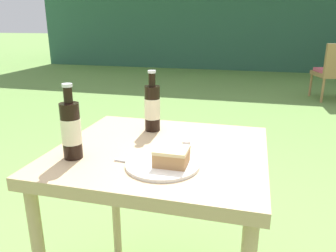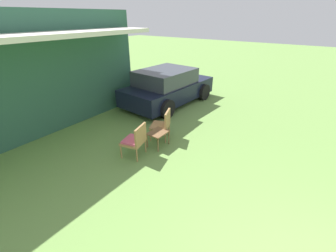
{
  "view_description": "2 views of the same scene",
  "coord_description": "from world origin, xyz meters",
  "views": [
    {
      "loc": [
        0.29,
        -1.01,
        1.14
      ],
      "look_at": [
        0.0,
        0.1,
        0.77
      ],
      "focal_mm": 35.0,
      "sensor_mm": 36.0,
      "label": 1
    },
    {
      "loc": [
        -1.95,
        0.93,
        3.18
      ],
      "look_at": [
        1.81,
        3.6,
        0.9
      ],
      "focal_mm": 24.0,
      "sensor_mm": 36.0,
      "label": 2
    }
  ],
  "objects": [
    {
      "name": "cola_bottle_near",
      "position": [
        -0.09,
        0.18,
        0.82
      ],
      "size": [
        0.06,
        0.06,
        0.24
      ],
      "color": "black",
      "rests_on": "patio_table"
    },
    {
      "name": "cake_on_plate",
      "position": [
        0.06,
        -0.14,
        0.74
      ],
      "size": [
        0.22,
        0.22,
        0.06
      ],
      "color": "white",
      "rests_on": "patio_table"
    },
    {
      "name": "cola_bottle_far",
      "position": [
        -0.25,
        -0.15,
        0.82
      ],
      "size": [
        0.06,
        0.06,
        0.24
      ],
      "color": "black",
      "rests_on": "patio_table"
    },
    {
      "name": "loose_bottle_cap",
      "position": [
        0.08,
        0.07,
        0.72
      ],
      "size": [
        0.03,
        0.03,
        0.01
      ],
      "color": "silver",
      "rests_on": "patio_table"
    },
    {
      "name": "fork",
      "position": [
        -0.02,
        -0.15,
        0.72
      ],
      "size": [
        0.18,
        0.03,
        0.01
      ],
      "color": "silver",
      "rests_on": "patio_table"
    },
    {
      "name": "cabin_building",
      "position": [
        -0.46,
        9.3,
        1.69
      ],
      "size": [
        9.68,
        5.46,
        3.35
      ],
      "color": "#2D5B47",
      "rests_on": "ground_plane"
    },
    {
      "name": "patio_table",
      "position": [
        0.0,
        0.0,
        0.63
      ],
      "size": [
        0.71,
        0.66,
        0.72
      ],
      "color": "tan",
      "rests_on": "ground_plane"
    }
  ]
}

